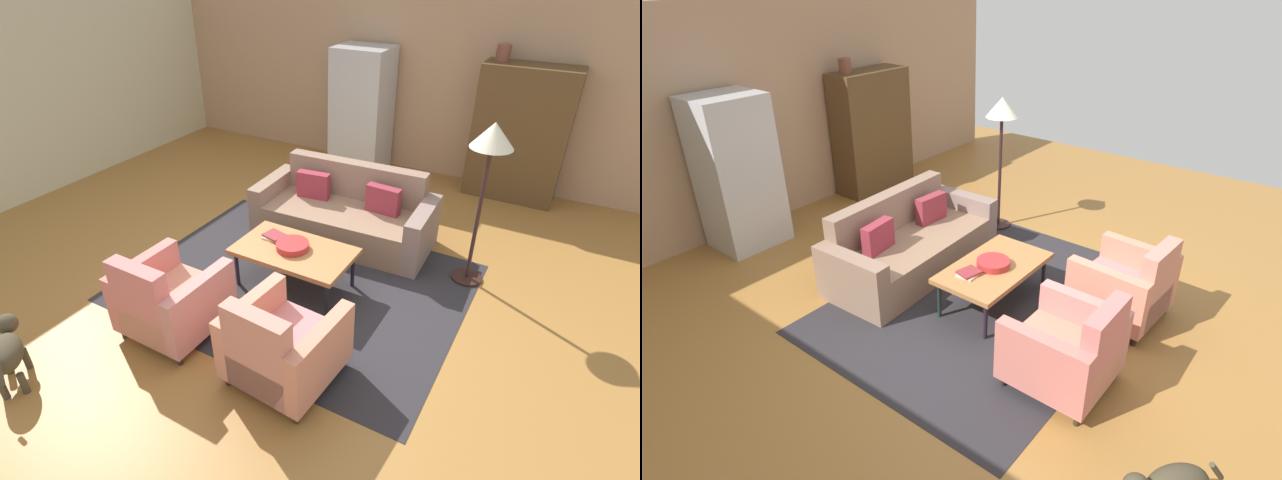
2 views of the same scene
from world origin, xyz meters
The scene contains 14 objects.
ground_plane centered at (0.00, 0.00, 0.00)m, with size 10.66×10.66×0.00m, color #9D6B32.
wall_back centered at (0.00, 3.72, 1.40)m, with size 8.88×0.12×2.80m, color tan.
area_rug centered at (-0.07, 0.10, 0.00)m, with size 3.40×2.60×0.01m, color #29272C.
couch centered at (-0.08, 1.24, 0.29)m, with size 2.14×1.00×0.86m.
coffee_table centered at (-0.07, 0.05, 0.41)m, with size 1.20×0.70×0.45m.
armchair_left centered at (-0.67, -1.12, 0.34)m, with size 0.81×0.81×0.88m.
armchair_right centered at (0.52, -1.12, 0.34)m, with size 0.85×0.85×0.88m.
fruit_bowl centered at (-0.09, 0.05, 0.48)m, with size 0.34×0.34×0.07m, color #AC2B2C.
book_stack centered at (-0.37, 0.14, 0.47)m, with size 0.24×0.21×0.04m.
cabinet centered at (1.43, 3.38, 0.90)m, with size 1.20×0.51×1.80m.
vase_tall centered at (1.03, 3.37, 1.90)m, with size 0.18×0.18×0.21m, color brown.
refrigerator centered at (-0.85, 3.27, 0.93)m, with size 0.80×0.73×1.85m.
floor_lamp centered at (1.47, 1.05, 1.44)m, with size 0.40×0.40×1.72m.
dog centered at (-1.39, -2.17, 0.31)m, with size 0.59×0.48×0.48m.
Camera 1 is at (2.18, -3.42, 3.06)m, focal length 27.22 mm.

